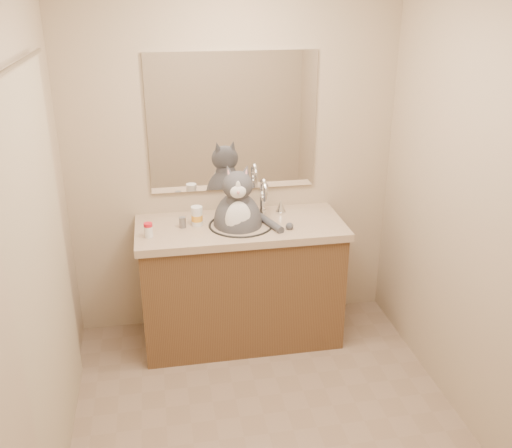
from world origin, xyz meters
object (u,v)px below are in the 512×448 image
(cat, at_px, (238,219))
(pill_bottle_redcap, at_px, (148,230))
(pill_bottle_orange, at_px, (197,216))
(grey_canister, at_px, (183,222))

(cat, distance_m, pill_bottle_redcap, 0.57)
(cat, relative_size, pill_bottle_redcap, 6.75)
(pill_bottle_orange, bearing_deg, grey_canister, -165.63)
(cat, xyz_separation_m, grey_canister, (-0.35, 0.02, -0.01))
(pill_bottle_orange, bearing_deg, cat, -10.09)
(grey_canister, bearing_deg, pill_bottle_orange, 14.37)
(cat, bearing_deg, grey_canister, -177.25)
(cat, bearing_deg, pill_bottle_redcap, -164.42)
(pill_bottle_redcap, distance_m, pill_bottle_orange, 0.34)
(pill_bottle_orange, xyz_separation_m, grey_canister, (-0.09, -0.02, -0.03))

